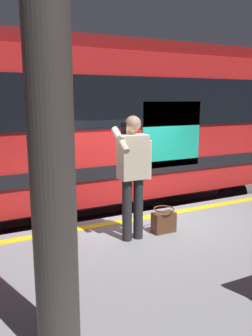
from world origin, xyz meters
TOP-DOWN VIEW (x-y plane):
  - ground_plane at (0.00, 0.00)m, footprint 23.64×23.64m
  - platform at (0.00, 2.22)m, footprint 13.62×4.44m
  - safety_line at (0.00, 0.30)m, footprint 13.35×0.16m
  - track_rail_near at (0.00, -1.16)m, footprint 17.71×0.08m
  - track_rail_far at (0.00, -2.60)m, footprint 17.71×0.08m
  - train_carriage at (1.22, -1.87)m, footprint 13.06×3.04m
  - passenger at (0.49, 1.00)m, footprint 0.57×0.55m
  - handbag at (-0.05, 0.98)m, footprint 0.35×0.32m
  - station_column at (2.07, 2.77)m, footprint 0.33×0.33m

SIDE VIEW (x-z plane):
  - ground_plane at x=0.00m, z-range 0.00..0.00m
  - track_rail_near at x=0.00m, z-range 0.00..0.16m
  - track_rail_far at x=0.00m, z-range 0.00..0.16m
  - platform at x=0.00m, z-range 0.00..0.86m
  - safety_line at x=0.00m, z-range 0.86..0.87m
  - handbag at x=-0.05m, z-range 0.85..1.22m
  - passenger at x=0.49m, z-range 1.03..2.80m
  - train_carriage at x=1.22m, z-range 0.54..4.31m
  - station_column at x=2.07m, z-range 0.86..4.21m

